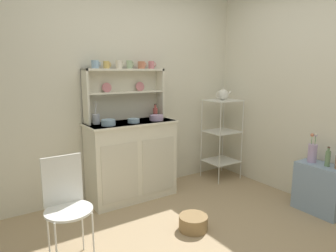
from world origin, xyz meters
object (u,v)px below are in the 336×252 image
(hutch_shelf_unit, at_px, (124,90))
(cup_sky_0, at_px, (95,64))
(bakers_rack, at_px, (222,130))
(porcelain_teapot, at_px, (223,95))
(side_shelf_blue, at_px, (320,188))
(utensil_jar, at_px, (96,119))
(flower_vase, at_px, (312,152))
(jam_bottle, at_px, (155,112))
(hutch_cabinet, at_px, (132,159))
(wire_chair, at_px, (66,200))
(bowl_mixing_large, at_px, (108,122))
(floor_basket, at_px, (193,223))
(oil_bottle, at_px, (328,158))

(hutch_shelf_unit, xyz_separation_m, cup_sky_0, (-0.35, -0.04, 0.29))
(bakers_rack, distance_m, porcelain_teapot, 0.50)
(side_shelf_blue, height_order, utensil_jar, utensil_jar)
(hutch_shelf_unit, bearing_deg, flower_vase, -44.50)
(hutch_shelf_unit, height_order, jam_bottle, hutch_shelf_unit)
(hutch_cabinet, relative_size, bakers_rack, 0.94)
(wire_chair, distance_m, flower_vase, 2.52)
(porcelain_teapot, bearing_deg, hutch_shelf_unit, 169.72)
(bowl_mixing_large, xyz_separation_m, porcelain_teapot, (1.65, -0.01, 0.23))
(jam_bottle, height_order, utensil_jar, utensil_jar)
(cup_sky_0, height_order, bowl_mixing_large, cup_sky_0)
(utensil_jar, bearing_deg, wire_chair, -123.13)
(jam_bottle, bearing_deg, floor_basket, -102.12)
(utensil_jar, relative_size, flower_vase, 0.79)
(jam_bottle, xyz_separation_m, utensil_jar, (-0.76, -0.01, -0.01))
(hutch_shelf_unit, xyz_separation_m, porcelain_teapot, (1.35, -0.25, -0.10))
(floor_basket, xyz_separation_m, utensil_jar, (-0.53, 1.07, 0.91))
(bakers_rack, bearing_deg, floor_basket, -142.97)
(hutch_shelf_unit, xyz_separation_m, bowl_mixing_large, (-0.30, -0.24, -0.32))
(porcelain_teapot, xyz_separation_m, flower_vase, (0.16, -1.24, -0.55))
(hutch_shelf_unit, xyz_separation_m, bakers_rack, (1.35, -0.25, -0.59))
(floor_basket, height_order, oil_bottle, oil_bottle)
(wire_chair, bearing_deg, oil_bottle, -39.18)
(side_shelf_blue, bearing_deg, flower_vase, 90.03)
(side_shelf_blue, xyz_separation_m, bowl_mixing_large, (-1.81, 1.37, 0.69))
(side_shelf_blue, distance_m, jam_bottle, 2.03)
(cup_sky_0, relative_size, utensil_jar, 0.38)
(hutch_cabinet, bearing_deg, utensil_jar, 168.35)
(side_shelf_blue, distance_m, cup_sky_0, 2.75)
(bakers_rack, xyz_separation_m, jam_bottle, (-0.97, 0.17, 0.31))
(bowl_mixing_large, relative_size, porcelain_teapot, 0.64)
(hutch_cabinet, distance_m, oil_bottle, 2.12)
(wire_chair, height_order, bowl_mixing_large, bowl_mixing_large)
(wire_chair, bearing_deg, jam_bottle, 9.85)
(wire_chair, bearing_deg, porcelain_teapot, -6.41)
(porcelain_teapot, bearing_deg, wire_chair, -162.53)
(cup_sky_0, xyz_separation_m, porcelain_teapot, (1.70, -0.21, -0.38))
(floor_basket, distance_m, cup_sky_0, 1.93)
(side_shelf_blue, xyz_separation_m, utensil_jar, (-1.89, 1.52, 0.72))
(hutch_shelf_unit, relative_size, cup_sky_0, 10.11)
(flower_vase, bearing_deg, jam_bottle, 128.69)
(oil_bottle, bearing_deg, bakers_rack, 96.27)
(wire_chair, bearing_deg, cup_sky_0, 32.74)
(cup_sky_0, bearing_deg, bowl_mixing_large, -76.72)
(hutch_shelf_unit, relative_size, floor_basket, 3.49)
(side_shelf_blue, xyz_separation_m, cup_sky_0, (-1.86, 1.56, 1.30))
(hutch_cabinet, bearing_deg, hutch_shelf_unit, 90.00)
(cup_sky_0, bearing_deg, wire_chair, -123.37)
(floor_basket, relative_size, bowl_mixing_large, 1.82)
(wire_chair, relative_size, utensil_jar, 3.37)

